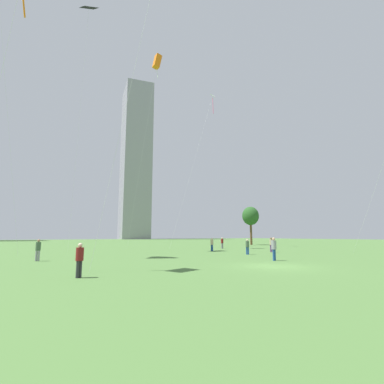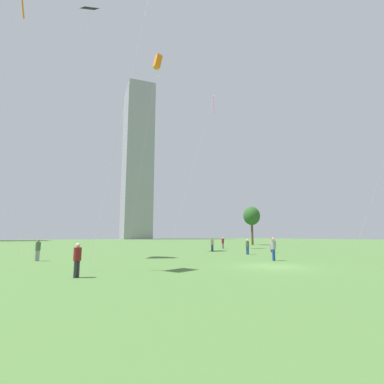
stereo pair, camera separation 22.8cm
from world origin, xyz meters
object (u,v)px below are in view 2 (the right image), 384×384
Objects in this scene: park_tree_0 at (252,216)px; person_standing_4 at (77,257)px; person_standing_6 at (272,244)px; kite_flying_3 at (89,9)px; person_standing_2 at (273,247)px; person_standing_3 at (247,246)px; kite_flying_1 at (158,62)px; person_standing_1 at (223,242)px; person_standing_5 at (212,244)px; distant_highrise_0 at (137,162)px; kite_flying_6 at (213,100)px; person_standing_0 at (38,248)px.

person_standing_4 is at bearing -144.52° from park_tree_0.
kite_flying_3 is at bearing 12.41° from person_standing_6.
person_standing_2 is 1.14× the size of person_standing_3.
person_standing_6 is 33.75m from kite_flying_1.
person_standing_1 is at bearing -49.79° from person_standing_6.
person_standing_3 is 0.96× the size of person_standing_5.
person_standing_1 is 1.01× the size of person_standing_5.
distant_highrise_0 reaches higher than kite_flying_1.
person_standing_1 is at bearing -134.08° from person_standing_2.
person_standing_2 is 37.07m from kite_flying_1.
person_standing_3 is 0.05× the size of kite_flying_3.
kite_flying_3 reaches higher than person_standing_2.
kite_flying_6 is (9.88, 18.28, 26.57)m from person_standing_3.
person_standing_6 is (24.00, 9.04, 0.06)m from person_standing_4.
kite_flying_1 is 120.65m from distant_highrise_0.
person_standing_2 is at bearing -94.71° from distant_highrise_0.
person_standing_4 is at bearing -123.15° from kite_flying_1.
person_standing_4 is 0.05× the size of kite_flying_3.
person_standing_2 is 38.58m from kite_flying_6.
person_standing_4 is 0.06× the size of kite_flying_6.
person_standing_0 is 1.02× the size of person_standing_5.
kite_flying_6 is at bearing -168.57° from person_standing_4.
distant_highrise_0 is at bearing 69.15° from kite_flying_1.
person_standing_2 is 11.94m from person_standing_6.
person_standing_1 is 19.49m from park_tree_0.
person_standing_3 is at bearing -133.57° from person_standing_2.
person_standing_2 is at bearing -63.51° from kite_flying_3.
kite_flying_3 reaches higher than person_standing_1.
kite_flying_6 is at bearing -133.82° from person_standing_2.
distant_highrise_0 reaches higher than person_standing_1.
person_standing_2 is at bearing -105.80° from person_standing_1.
park_tree_0 is (25.57, 5.29, -23.96)m from kite_flying_1.
kite_flying_3 is (5.06, 11.43, 32.04)m from person_standing_0.
distant_highrise_0 is at bearing 74.78° from kite_flying_6.
kite_flying_1 is at bearing -153.97° from person_standing_4.
person_standing_0 is 35.86m from kite_flying_1.
park_tree_0 is (22.83, 21.94, 5.15)m from person_standing_3.
person_standing_3 is at bearing 62.35° from person_standing_6.
person_standing_0 is 0.05× the size of kite_flying_1.
kite_flying_3 is 0.39× the size of distant_highrise_0.
kite_flying_1 is (-3.54, 9.53, 29.07)m from person_standing_5.
person_standing_1 is (25.93, 8.65, -0.00)m from person_standing_0.
person_standing_1 is 0.21× the size of park_tree_0.
person_standing_2 is at bearing 163.09° from person_standing_0.
kite_flying_1 is at bearing -14.60° from person_standing_6.
person_standing_6 is at bearing -130.36° from park_tree_0.
distant_highrise_0 reaches higher than person_standing_0.
person_standing_4 is (-25.27, -19.76, -0.04)m from person_standing_1.
person_standing_0 is 0.21× the size of park_tree_0.
kite_flying_1 reaches higher than person_standing_5.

